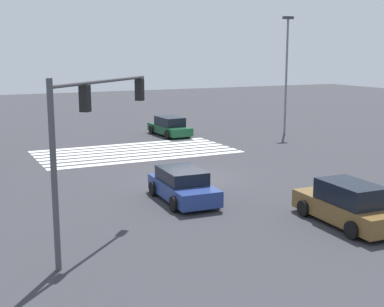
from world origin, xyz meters
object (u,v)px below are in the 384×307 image
Objects in this scene: car_0 at (347,205)px; car_2 at (170,127)px; traffic_signal_mast at (88,124)px; car_1 at (183,186)px; street_light_pole_a at (287,65)px.

car_0 is 22.51m from car_2.
car_1 is (-5.01, -3.69, -3.42)m from traffic_signal_mast.
car_2 is (-11.71, -20.47, -3.40)m from traffic_signal_mast.
street_light_pole_a reaches higher than car_0.
car_1 is at bearing 42.21° from street_light_pole_a.
car_0 is at bearing 171.00° from car_2.
car_2 reaches higher than car_1.
car_1 is at bearing 155.81° from car_2.
car_0 reaches higher than car_1.
car_0 is at bearing 39.43° from car_1.
traffic_signal_mast is 26.70m from street_light_pole_a.
car_1 is (4.12, -5.59, -0.09)m from car_0.
car_2 is 10.09m from street_light_pole_a.
traffic_signal_mast is 9.90m from car_0.
car_1 is 0.94× the size of car_2.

